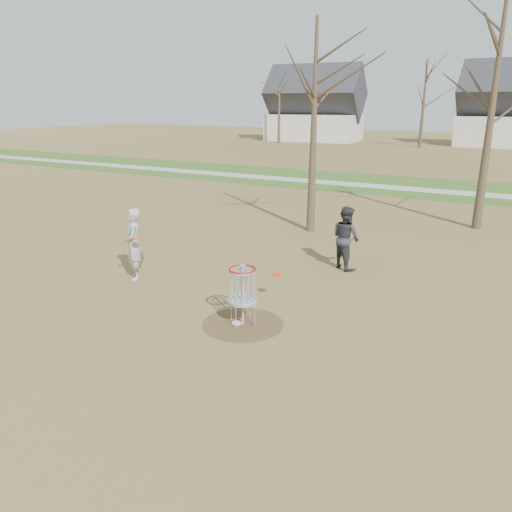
{
  "coord_description": "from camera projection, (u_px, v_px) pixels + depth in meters",
  "views": [
    {
      "loc": [
        5.12,
        -8.67,
        4.69
      ],
      "look_at": [
        -0.5,
        1.5,
        1.1
      ],
      "focal_mm": 35.0,
      "sensor_mm": 36.0,
      "label": 1
    }
  ],
  "objects": [
    {
      "name": "disc_grounded",
      "position": [
        237.0,
        323.0,
        11.02
      ],
      "size": [
        0.22,
        0.22,
        0.02
      ],
      "primitive_type": "cylinder",
      "color": "silver",
      "rests_on": "dirt_circle"
    },
    {
      "name": "player_throwing",
      "position": [
        346.0,
        238.0,
        14.47
      ],
      "size": [
        1.14,
        1.07,
        1.85
      ],
      "primitive_type": "imported",
      "rotation": [
        0.0,
        0.0,
        2.59
      ],
      "color": "#2C2C30",
      "rests_on": "ground"
    },
    {
      "name": "ground",
      "position": [
        243.0,
        324.0,
        11.0
      ],
      "size": [
        160.0,
        160.0,
        0.0
      ],
      "primitive_type": "plane",
      "color": "brown",
      "rests_on": "ground"
    },
    {
      "name": "disc_golf_basket",
      "position": [
        243.0,
        286.0,
        10.73
      ],
      "size": [
        0.64,
        0.64,
        1.35
      ],
      "color": "#9EA3AD",
      "rests_on": "ground"
    },
    {
      "name": "discs_in_play",
      "position": [
        208.0,
        257.0,
        12.56
      ],
      "size": [
        4.02,
        0.87,
        0.59
      ],
      "color": "#F8260D",
      "rests_on": "ground"
    },
    {
      "name": "dirt_circle",
      "position": [
        243.0,
        324.0,
        11.0
      ],
      "size": [
        1.8,
        1.8,
        0.01
      ],
      "primitive_type": "cylinder",
      "color": "#47331E",
      "rests_on": "ground"
    },
    {
      "name": "footpath",
      "position": [
        425.0,
        190.0,
        27.72
      ],
      "size": [
        160.0,
        1.5,
        0.01
      ],
      "primitive_type": "cube",
      "color": "#9E9E99",
      "rests_on": "green_band"
    },
    {
      "name": "bare_trees",
      "position": [
        496.0,
        93.0,
        38.52
      ],
      "size": [
        52.62,
        44.98,
        9.0
      ],
      "color": "#382B1E",
      "rests_on": "ground"
    },
    {
      "name": "player_standing",
      "position": [
        134.0,
        244.0,
        13.58
      ],
      "size": [
        0.82,
        0.86,
        1.98
      ],
      "primitive_type": "imported",
      "rotation": [
        0.0,
        0.0,
        -0.89
      ],
      "color": "#A6A6A6",
      "rests_on": "ground"
    },
    {
      "name": "green_band",
      "position": [
        428.0,
        188.0,
        28.56
      ],
      "size": [
        160.0,
        8.0,
        0.01
      ],
      "primitive_type": "cube",
      "color": "#2D5119",
      "rests_on": "ground"
    }
  ]
}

